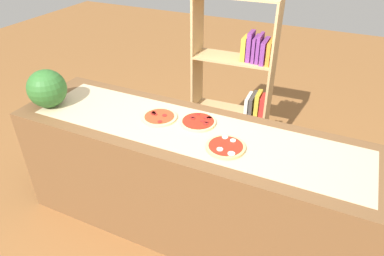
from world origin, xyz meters
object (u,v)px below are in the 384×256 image
Objects in this scene: pizza_mozzarella_2 at (226,147)px; bookshelf at (241,92)px; pizza_pepperoni_0 at (159,117)px; watermelon at (47,89)px; pizza_pepperoni_1 at (198,122)px.

bookshelf is at bearing 102.91° from pizza_mozzarella_2.
pizza_pepperoni_0 is 0.16× the size of bookshelf.
pizza_mozzarella_2 is 1.13m from bookshelf.
pizza_pepperoni_1 is at bearing 11.97° from watermelon.
pizza_mozzarella_2 is 1.41m from watermelon.
pizza_pepperoni_0 is 0.87m from watermelon.
pizza_mozzarella_2 is at bearing -35.91° from pizza_pepperoni_1.
watermelon reaches higher than pizza_mozzarella_2.
pizza_pepperoni_1 is at bearing -91.88° from bookshelf.
bookshelf is (0.03, 0.89, -0.16)m from pizza_pepperoni_1.
pizza_pepperoni_1 is 0.34m from pizza_mozzarella_2.
pizza_mozzarella_2 is at bearing -14.64° from pizza_pepperoni_0.
pizza_pepperoni_1 is at bearing 144.09° from pizza_mozzarella_2.
pizza_pepperoni_0 is 1.01m from bookshelf.
pizza_pepperoni_1 is 0.90m from bookshelf.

